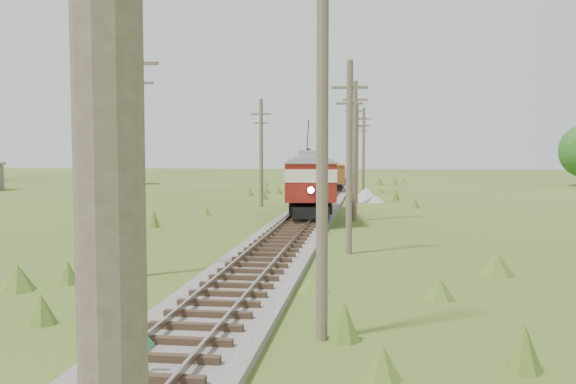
# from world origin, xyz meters

# --- Properties ---
(railbed_main) EXTENTS (3.60, 96.00, 0.57)m
(railbed_main) POSITION_xyz_m (0.00, 34.00, 0.19)
(railbed_main) COLOR #605B54
(railbed_main) RESTS_ON ground
(switch_marker) EXTENTS (0.45, 0.06, 1.08)m
(switch_marker) POSITION_xyz_m (-0.20, 1.50, 0.63)
(switch_marker) COLOR black
(switch_marker) RESTS_ON ground
(streetcar) EXTENTS (4.65, 13.42, 6.08)m
(streetcar) POSITION_xyz_m (0.00, 32.82, 2.78)
(streetcar) COLOR black
(streetcar) RESTS_ON ground
(gondola) EXTENTS (3.36, 7.60, 2.44)m
(gondola) POSITION_xyz_m (0.00, 56.43, 1.88)
(gondola) COLOR black
(gondola) RESTS_ON ground
(gravel_pile) EXTENTS (3.25, 3.45, 1.18)m
(gravel_pile) POSITION_xyz_m (3.94, 46.01, 0.55)
(gravel_pile) COLOR gray
(gravel_pile) RESTS_ON ground
(utility_pole_r_0) EXTENTS (1.60, 0.30, 8.50)m
(utility_pole_r_0) POSITION_xyz_m (3.20, -8.00, 4.37)
(utility_pole_r_0) COLOR brown
(utility_pole_r_0) RESTS_ON ground
(utility_pole_r_1) EXTENTS (0.30, 0.30, 8.80)m
(utility_pole_r_1) POSITION_xyz_m (3.10, 5.00, 4.40)
(utility_pole_r_1) COLOR brown
(utility_pole_r_1) RESTS_ON ground
(utility_pole_r_2) EXTENTS (1.60, 0.30, 8.60)m
(utility_pole_r_2) POSITION_xyz_m (3.30, 18.00, 4.42)
(utility_pole_r_2) COLOR brown
(utility_pole_r_2) RESTS_ON ground
(utility_pole_r_3) EXTENTS (1.60, 0.30, 9.00)m
(utility_pole_r_3) POSITION_xyz_m (3.20, 31.00, 4.63)
(utility_pole_r_3) COLOR brown
(utility_pole_r_3) RESTS_ON ground
(utility_pole_r_4) EXTENTS (1.60, 0.30, 8.40)m
(utility_pole_r_4) POSITION_xyz_m (3.00, 44.00, 4.32)
(utility_pole_r_4) COLOR brown
(utility_pole_r_4) RESTS_ON ground
(utility_pole_r_5) EXTENTS (1.60, 0.30, 8.90)m
(utility_pole_r_5) POSITION_xyz_m (3.40, 57.00, 4.58)
(utility_pole_r_5) COLOR brown
(utility_pole_r_5) RESTS_ON ground
(utility_pole_r_6) EXTENTS (1.60, 0.30, 8.70)m
(utility_pole_r_6) POSITION_xyz_m (3.20, 70.00, 4.47)
(utility_pole_r_6) COLOR brown
(utility_pole_r_6) RESTS_ON ground
(utility_pole_l_a) EXTENTS (1.60, 0.30, 9.00)m
(utility_pole_l_a) POSITION_xyz_m (-4.20, 12.00, 4.63)
(utility_pole_l_a) COLOR brown
(utility_pole_l_a) RESTS_ON ground
(utility_pole_l_b) EXTENTS (1.60, 0.30, 8.60)m
(utility_pole_l_b) POSITION_xyz_m (-4.50, 40.00, 4.42)
(utility_pole_l_b) COLOR brown
(utility_pole_l_b) RESTS_ON ground
(tree_mid_a) EXTENTS (5.46, 5.46, 7.03)m
(tree_mid_a) POSITION_xyz_m (-28.00, 68.00, 4.02)
(tree_mid_a) COLOR #38281C
(tree_mid_a) RESTS_ON ground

